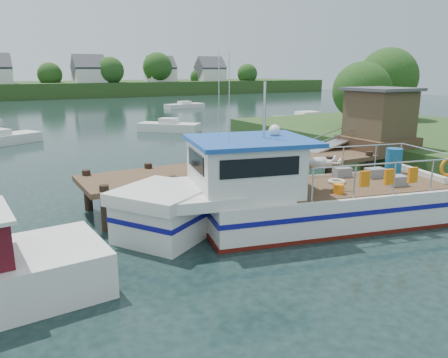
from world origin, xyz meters
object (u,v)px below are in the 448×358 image
lobster_boat (285,197)px  moored_c (307,118)px  moored_far (185,105)px  dock (343,135)px  moored_b (169,127)px

lobster_boat → moored_c: bearing=61.7°
lobster_boat → moored_far: size_ratio=2.04×
moored_far → moored_c: 23.03m
dock → moored_c: (14.69, 19.90, -1.81)m
moored_b → moored_c: 15.26m
moored_far → lobster_boat: bearing=-133.4°
lobster_boat → moored_far: lobster_boat is taller
lobster_boat → moored_far: bearing=82.6°
dock → moored_b: bearing=91.5°
moored_b → moored_c: bearing=6.9°
dock → moored_b: (-0.56, 20.59, -1.80)m
moored_c → dock: bearing=-112.9°
moored_far → moored_c: moored_c is taller
dock → lobster_boat: 7.66m
dock → moored_c: 24.80m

